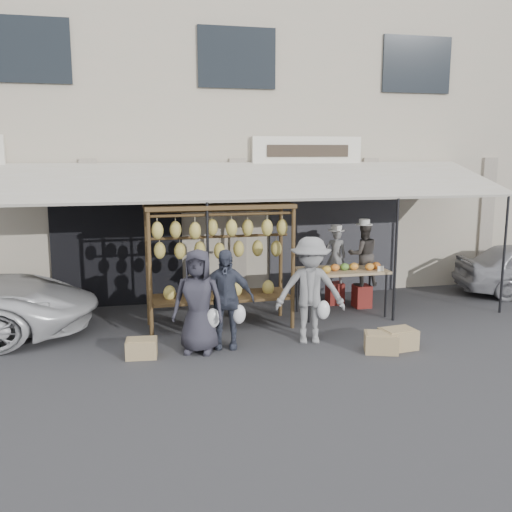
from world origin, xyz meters
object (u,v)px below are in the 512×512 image
at_px(vendor_left, 336,256).
at_px(crate_near_b, 398,339).
at_px(produce_table, 342,271).
at_px(customer_right, 310,290).
at_px(vendor_right, 363,254).
at_px(customer_left, 198,301).
at_px(crate_far, 142,348).
at_px(banana_rack, 220,242).
at_px(customer_mid, 225,299).
at_px(crate_near_a, 381,343).

height_order(vendor_left, crate_near_b, vendor_left).
distance_m(produce_table, crate_near_b, 2.16).
bearing_deg(customer_right, vendor_left, 74.15).
distance_m(vendor_left, vendor_right, 0.58).
relative_size(produce_table, vendor_right, 1.33).
distance_m(customer_left, crate_far, 1.13).
distance_m(vendor_left, customer_right, 2.54).
height_order(banana_rack, customer_right, banana_rack).
distance_m(customer_mid, customer_right, 1.42).
bearing_deg(customer_mid, crate_near_a, -4.62).
distance_m(produce_table, vendor_left, 0.83).
height_order(banana_rack, vendor_left, banana_rack).
xyz_separation_m(vendor_left, crate_near_a, (-0.35, -2.91, -0.86)).
height_order(produce_table, customer_right, customer_right).
bearing_deg(customer_left, vendor_right, 47.01).
bearing_deg(customer_mid, crate_far, -159.07).
bearing_deg(customer_mid, crate_near_b, -0.85).
bearing_deg(vendor_left, banana_rack, 41.38).
height_order(banana_rack, vendor_right, banana_rack).
bearing_deg(vendor_left, produce_table, 97.30).
xyz_separation_m(vendor_right, customer_left, (-3.60, -1.87, -0.27)).
relative_size(vendor_left, crate_near_a, 2.21).
height_order(banana_rack, crate_far, banana_rack).
bearing_deg(customer_left, crate_far, -157.95).
relative_size(vendor_right, customer_mid, 0.79).
bearing_deg(vendor_left, crate_near_a, 102.91).
relative_size(produce_table, crate_near_b, 3.17).
bearing_deg(crate_far, customer_right, 1.74).
relative_size(vendor_right, customer_right, 0.72).
distance_m(produce_table, customer_mid, 2.85).
bearing_deg(crate_near_b, customer_left, 169.16).
distance_m(produce_table, customer_left, 3.30).
xyz_separation_m(vendor_right, crate_near_a, (-0.79, -2.55, -0.94)).
xyz_separation_m(produce_table, customer_left, (-2.98, -1.43, -0.05)).
bearing_deg(vendor_left, crate_far, 48.92).
relative_size(vendor_left, customer_left, 0.69).
relative_size(crate_near_a, crate_far, 1.09).
bearing_deg(customer_mid, vendor_left, 52.08).
bearing_deg(crate_near_a, banana_rack, 140.15).
distance_m(customer_left, crate_near_a, 2.97).
relative_size(vendor_left, vendor_right, 0.89).
distance_m(banana_rack, customer_left, 1.51).
distance_m(customer_right, crate_near_a, 1.40).
xyz_separation_m(produce_table, crate_near_a, (-0.17, -2.11, -0.72)).
relative_size(customer_mid, crate_near_a, 3.16).
distance_m(vendor_right, crate_near_b, 2.68).
relative_size(produce_table, customer_left, 1.03).
distance_m(produce_table, crate_far, 4.21).
height_order(vendor_left, vendor_right, vendor_right).
bearing_deg(produce_table, crate_far, -159.24).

